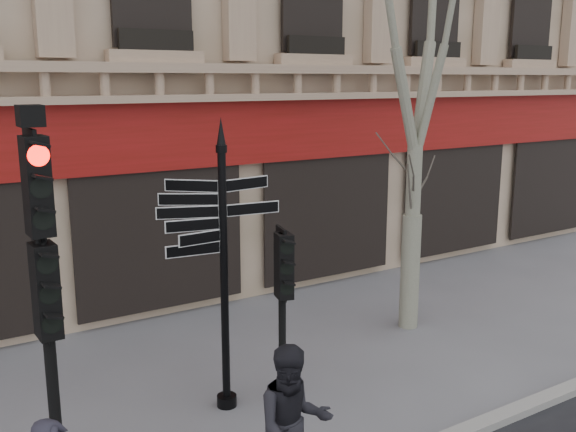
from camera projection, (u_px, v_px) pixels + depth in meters
The scene contains 6 objects.
ground at pixel (297, 426), 8.77m from camera, with size 80.00×80.00×0.00m, color #5A595E.
fingerpost at pixel (223, 218), 8.73m from camera, with size 2.18×2.18×4.16m.
traffic_signal_main at pixel (42, 252), 7.13m from camera, with size 0.50×0.36×4.38m.
traffic_signal_secondary at pixel (282, 284), 9.29m from camera, with size 0.48×0.40×2.50m.
plane_tree at pixel (421, 3), 11.08m from camera, with size 3.18×3.18×8.46m.
pedestrian_b at pixel (293, 426), 7.03m from camera, with size 0.90×0.70×1.85m, color black.
Camera 1 is at (-4.35, -6.68, 4.64)m, focal length 40.00 mm.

